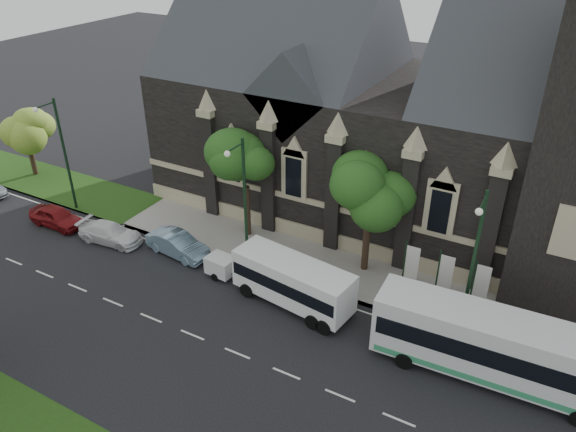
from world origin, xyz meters
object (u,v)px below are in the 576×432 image
Objects in this scene: tree_walk_far at (27,126)px; tour_coach at (504,349)px; street_lamp_mid at (243,198)px; box_trailer at (221,265)px; banner_flag_right at (478,285)px; banner_flag_left at (409,265)px; tree_walk_left at (249,162)px; tree_walk_right at (375,190)px; street_lamp_near at (473,260)px; car_far_red at (57,217)px; banner_flag_center at (443,275)px; shuttle_bus at (293,280)px; street_lamp_far at (62,150)px; car_far_white at (110,233)px; sedan at (178,244)px.

tree_walk_far reaches higher than tour_coach.
street_lamp_mid is at bearing 169.71° from tour_coach.
banner_flag_right is at bearing 18.23° from box_trailer.
box_trailer is (22.98, -4.70, -3.84)m from tree_walk_far.
tree_walk_left is at bearing 171.98° from banner_flag_left.
tree_walk_right is 7.72m from street_lamp_near.
banner_flag_right is 0.90× the size of car_far_red.
tree_walk_right is 6.36m from banner_flag_center.
shuttle_bus is 5.49m from box_trailer.
tree_walk_right is 0.87× the size of street_lamp_far.
car_far_red is 5.12m from car_far_white.
shuttle_bus is 1.64× the size of sedan.
tree_walk_right is 10.85m from box_trailer.
car_far_red is at bearing 86.97° from car_far_white.
street_lamp_near reaches higher than tour_coach.
street_lamp_near reaches higher than tree_walk_left.
tree_walk_right is at bearing 161.36° from banner_flag_center.
shuttle_bus reaches higher than box_trailer.
sedan is at bearing -85.13° from car_far_white.
street_lamp_mid reaches higher than shuttle_bus.
tour_coach is at bearing -44.94° from banner_flag_center.
tree_walk_right is 1.95× the size of banner_flag_center.
car_far_white is at bearing -170.09° from banner_flag_center.
box_trailer is (-0.84, -1.61, -4.33)m from street_lamp_mid.
banner_flag_center is at bearing 3.86° from street_lamp_far.
tree_walk_far is 1.57× the size of banner_flag_center.
banner_flag_left is at bearing 22.68° from box_trailer.
banner_flag_left is 15.51m from sedan.
street_lamp_near is at bearing -86.43° from car_far_red.
shuttle_bus reaches higher than car_far_red.
box_trailer is (-5.41, 0.26, -0.89)m from shuttle_bus.
street_lamp_mid is 2.25× the size of banner_flag_right.
tree_walk_far is 0.70× the size of street_lamp_near.
street_lamp_far is 1.90× the size of sedan.
tree_walk_far reaches higher than car_far_white.
street_lamp_near is at bearing -91.41° from car_far_white.
box_trailer is (15.16, -1.61, -4.33)m from street_lamp_far.
tree_walk_far is 1.57× the size of banner_flag_right.
street_lamp_near is at bearing -98.56° from banner_flag_right.
car_far_red reaches higher than car_far_white.
street_lamp_mid is 11.21m from car_far_white.
street_lamp_mid is 4.70m from box_trailer.
tour_coach is at bearing -4.00° from street_lamp_far.
street_lamp_mid and street_lamp_far have the same top height.
banner_flag_center is 0.52× the size of shuttle_bus.
box_trailer is at bearing -93.74° from car_far_white.
street_lamp_far is (-23.21, -3.62, -0.71)m from tree_walk_right.
banner_flag_right is (0.29, 1.91, -2.73)m from street_lamp_near.
tree_walk_far is 38.19m from banner_flag_right.
sedan is (-12.07, -4.60, -5.04)m from tree_walk_right.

